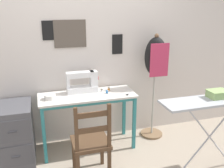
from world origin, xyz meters
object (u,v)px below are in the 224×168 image
at_px(thread_spool_mid_table, 107,92).
at_px(thread_spool_far_edge, 109,89).
at_px(sewing_machine, 84,83).
at_px(storage_box, 218,94).
at_px(scissors, 128,94).
at_px(filing_cabinet, 16,133).
at_px(dress_form, 155,64).
at_px(wooden_chair, 91,143).
at_px(fabric_bowl, 50,97).
at_px(ironing_board, 214,104).
at_px(thread_spool_near_machine, 102,90).

bearing_deg(thread_spool_mid_table, thread_spool_far_edge, 62.27).
xyz_separation_m(sewing_machine, storage_box, (1.31, -0.95, 0.04)).
bearing_deg(storage_box, thread_spool_mid_table, 141.58).
distance_m(thread_spool_mid_table, thread_spool_far_edge, 0.11).
bearing_deg(scissors, filing_cabinet, 174.77).
bearing_deg(dress_form, thread_spool_mid_table, -173.19).
height_order(sewing_machine, filing_cabinet, sewing_machine).
bearing_deg(wooden_chair, fabric_bowl, 122.46).
bearing_deg(thread_spool_mid_table, sewing_machine, 154.06).
distance_m(scissors, wooden_chair, 0.83).
bearing_deg(thread_spool_far_edge, fabric_bowl, -172.65).
bearing_deg(dress_form, fabric_bowl, -176.57).
bearing_deg(ironing_board, wooden_chair, 168.72).
xyz_separation_m(fabric_bowl, ironing_board, (1.69, -0.85, 0.04)).
distance_m(fabric_bowl, storage_box, 1.94).
bearing_deg(ironing_board, thread_spool_far_edge, 133.93).
bearing_deg(fabric_bowl, dress_form, 3.43).
bearing_deg(storage_box, sewing_machine, 143.93).
height_order(sewing_machine, wooden_chair, sewing_machine).
height_order(thread_spool_near_machine, dress_form, dress_form).
relative_size(thread_spool_mid_table, filing_cabinet, 0.06).
relative_size(fabric_bowl, thread_spool_mid_table, 3.37).
bearing_deg(ironing_board, thread_spool_mid_table, 138.65).
relative_size(thread_spool_mid_table, storage_box, 0.19).
distance_m(scissors, dress_form, 0.61).
bearing_deg(dress_form, sewing_machine, 177.17).
relative_size(sewing_machine, scissors, 3.88).
distance_m(thread_spool_near_machine, ironing_board, 1.38).
xyz_separation_m(filing_cabinet, storage_box, (2.19, -0.83, 0.57)).
xyz_separation_m(fabric_bowl, dress_form, (1.44, 0.09, 0.30)).
xyz_separation_m(thread_spool_near_machine, ironing_board, (1.02, -0.93, 0.06)).
distance_m(sewing_machine, ironing_board, 1.59).
bearing_deg(dress_form, wooden_chair, -147.51).
relative_size(fabric_bowl, thread_spool_near_machine, 3.19).
bearing_deg(thread_spool_near_machine, scissors, -33.53).
distance_m(filing_cabinet, ironing_board, 2.34).
distance_m(scissors, storage_box, 1.06).
distance_m(wooden_chair, filing_cabinet, 1.01).
relative_size(thread_spool_near_machine, ironing_board, 0.04).
bearing_deg(thread_spool_near_machine, thread_spool_mid_table, -56.40).
xyz_separation_m(thread_spool_far_edge, filing_cabinet, (-1.21, -0.09, -0.42)).
xyz_separation_m(dress_form, storage_box, (0.32, -0.90, -0.16)).
distance_m(sewing_machine, fabric_bowl, 0.48).
height_order(sewing_machine, thread_spool_mid_table, sewing_machine).
bearing_deg(storage_box, scissors, 138.37).
bearing_deg(scissors, dress_form, 23.72).
bearing_deg(scissors, ironing_board, -45.39).
bearing_deg(storage_box, wooden_chair, 170.59).
relative_size(fabric_bowl, filing_cabinet, 0.19).
height_order(filing_cabinet, storage_box, storage_box).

